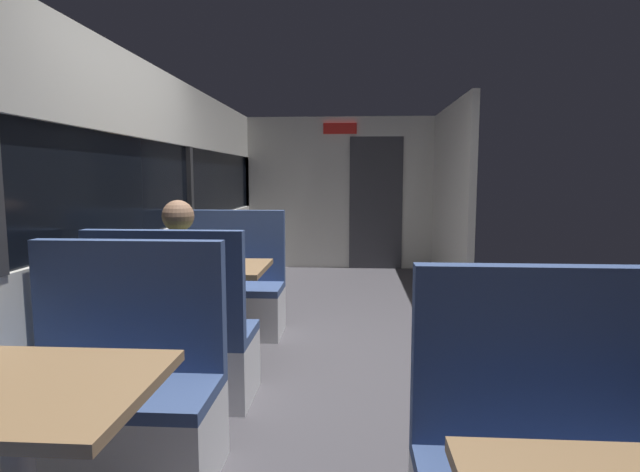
{
  "coord_description": "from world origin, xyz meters",
  "views": [
    {
      "loc": [
        0.2,
        -3.6,
        1.41
      ],
      "look_at": [
        -0.14,
        1.72,
        0.78
      ],
      "focal_mm": 28.51,
      "sensor_mm": 36.0,
      "label": 1
    }
  ],
  "objects_px": {
    "bench_near_window_facing_entry": "(118,407)",
    "bench_mid_window_facing_end": "(176,350)",
    "bench_mid_window_facing_entry": "(230,297)",
    "dining_table_near_window": "(15,413)",
    "seated_passenger": "(179,314)",
    "dining_table_mid_window": "(207,279)"
  },
  "relations": [
    {
      "from": "bench_near_window_facing_entry",
      "to": "bench_mid_window_facing_end",
      "type": "relative_size",
      "value": 1.0
    },
    {
      "from": "bench_near_window_facing_entry",
      "to": "bench_mid_window_facing_entry",
      "type": "xyz_separation_m",
      "value": [
        0.0,
        2.2,
        0.0
      ]
    },
    {
      "from": "dining_table_near_window",
      "to": "seated_passenger",
      "type": "bearing_deg",
      "value": 90.0
    },
    {
      "from": "dining_table_near_window",
      "to": "bench_mid_window_facing_entry",
      "type": "xyz_separation_m",
      "value": [
        0.0,
        2.9,
        -0.31
      ]
    },
    {
      "from": "dining_table_near_window",
      "to": "bench_mid_window_facing_entry",
      "type": "bearing_deg",
      "value": 90.0
    },
    {
      "from": "bench_near_window_facing_entry",
      "to": "seated_passenger",
      "type": "xyz_separation_m",
      "value": [
        0.0,
        0.87,
        0.21
      ]
    },
    {
      "from": "bench_near_window_facing_entry",
      "to": "dining_table_near_window",
      "type": "bearing_deg",
      "value": -90.0
    },
    {
      "from": "bench_near_window_facing_entry",
      "to": "bench_mid_window_facing_entry",
      "type": "bearing_deg",
      "value": 90.0
    },
    {
      "from": "dining_table_mid_window",
      "to": "bench_mid_window_facing_entry",
      "type": "distance_m",
      "value": 0.77
    },
    {
      "from": "dining_table_near_window",
      "to": "bench_near_window_facing_entry",
      "type": "bearing_deg",
      "value": 90.0
    },
    {
      "from": "dining_table_near_window",
      "to": "seated_passenger",
      "type": "relative_size",
      "value": 0.71
    },
    {
      "from": "dining_table_mid_window",
      "to": "bench_near_window_facing_entry",
      "type": "bearing_deg",
      "value": -90.0
    },
    {
      "from": "bench_mid_window_facing_end",
      "to": "bench_mid_window_facing_entry",
      "type": "height_order",
      "value": "same"
    },
    {
      "from": "bench_near_window_facing_entry",
      "to": "bench_mid_window_facing_entry",
      "type": "height_order",
      "value": "same"
    },
    {
      "from": "dining_table_near_window",
      "to": "bench_mid_window_facing_end",
      "type": "relative_size",
      "value": 0.82
    },
    {
      "from": "seated_passenger",
      "to": "dining_table_near_window",
      "type": "bearing_deg",
      "value": -90.0
    },
    {
      "from": "dining_table_near_window",
      "to": "bench_near_window_facing_entry",
      "type": "distance_m",
      "value": 0.77
    },
    {
      "from": "dining_table_mid_window",
      "to": "bench_mid_window_facing_end",
      "type": "bearing_deg",
      "value": -90.0
    },
    {
      "from": "bench_mid_window_facing_entry",
      "to": "seated_passenger",
      "type": "relative_size",
      "value": 0.87
    },
    {
      "from": "bench_mid_window_facing_end",
      "to": "bench_mid_window_facing_entry",
      "type": "distance_m",
      "value": 1.4
    },
    {
      "from": "bench_mid_window_facing_entry",
      "to": "seated_passenger",
      "type": "bearing_deg",
      "value": -90.0
    },
    {
      "from": "bench_near_window_facing_entry",
      "to": "bench_mid_window_facing_entry",
      "type": "distance_m",
      "value": 2.2
    }
  ]
}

